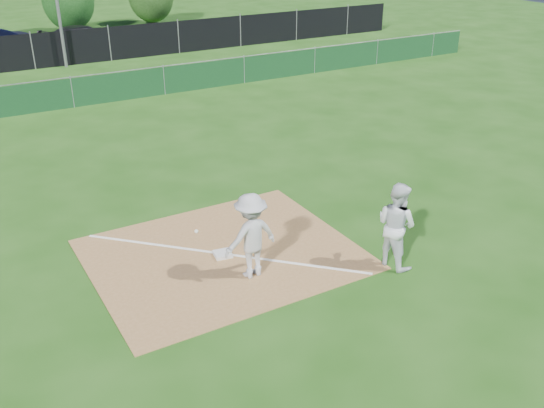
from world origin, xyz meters
The scene contains 11 objects.
ground centered at (0.00, 10.00, 0.00)m, with size 90.00×90.00×0.00m, color #1A460F.
infield_dirt centered at (0.00, 1.00, 0.01)m, with size 6.00×5.00×0.02m, color olive.
foul_line centered at (0.00, 1.00, 0.03)m, with size 0.08×7.00×0.01m, color white.
green_fence centered at (0.00, 15.00, 0.60)m, with size 44.00×0.05×1.20m, color #0E3619.
black_fence centered at (0.00, 23.00, 0.90)m, with size 46.00×0.04×1.80m, color black.
parking_lot centered at (0.00, 28.00, 0.01)m, with size 46.00×9.00×0.01m, color black.
first_base centered at (-0.04, 0.93, 0.06)m, with size 0.39×0.39×0.08m, color silver.
play_at_first centered at (0.15, -0.12, 0.99)m, with size 1.91×0.82×1.94m.
runner centered at (3.17, -1.33, 1.01)m, with size 0.98×0.76×2.01m, color silver.
car_right centered at (3.50, 26.69, 0.72)m, with size 1.99×4.90×1.42m, color black.
tree_mid centered at (4.34, 33.06, 2.06)m, with size 3.38×3.38×4.00m.
Camera 1 is at (-5.24, -10.23, 7.23)m, focal length 40.00 mm.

